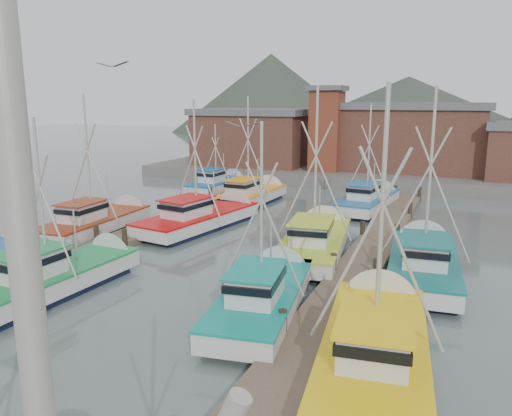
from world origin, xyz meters
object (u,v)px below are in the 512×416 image
at_px(boat_8, 204,217).
at_px(boat_12, 252,195).
at_px(boat_4, 61,275).
at_px(lookout_tower, 327,128).

relative_size(boat_8, boat_12, 1.10).
xyz_separation_m(boat_8, boat_12, (-0.19, 8.50, 0.00)).
bearing_deg(boat_8, boat_4, -82.44).
bearing_deg(boat_8, lookout_tower, 93.07).
height_order(boat_4, boat_12, boat_12).
height_order(lookout_tower, boat_8, lookout_tower).
height_order(lookout_tower, boat_4, lookout_tower).
bearing_deg(boat_4, boat_12, 92.63).
height_order(boat_8, boat_12, boat_12).
bearing_deg(boat_8, boat_12, 100.53).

